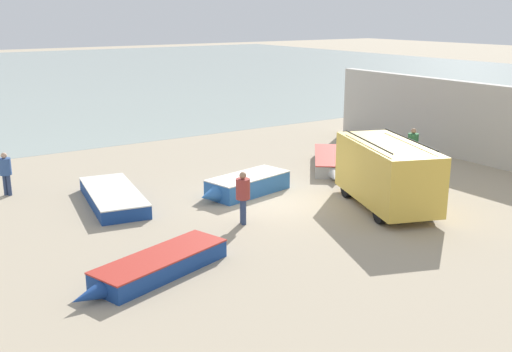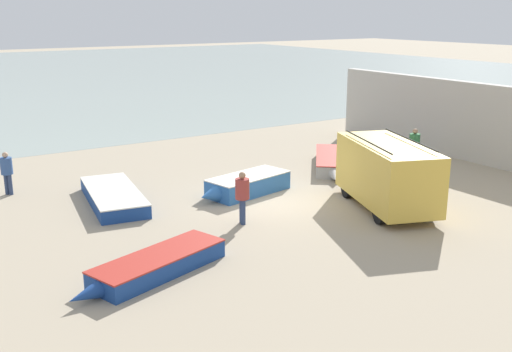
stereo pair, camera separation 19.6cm
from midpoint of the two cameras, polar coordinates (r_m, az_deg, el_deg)
The scene contains 10 objects.
ground_plane at distance 21.43m, azimuth 2.05°, elevation -2.48°, with size 200.00×200.00×0.00m, color tan.
harbor_wall at distance 29.23m, azimuth 19.06°, elevation 5.08°, with size 0.50×15.17×3.54m, color #BCB7AD.
parked_van at distance 20.95m, azimuth 12.59°, elevation 0.29°, with size 3.46×5.12×2.41m.
fishing_rowboat_0 at distance 15.80m, azimuth -9.28°, elevation -8.39°, with size 4.63×2.34×0.50m.
fishing_rowboat_1 at distance 26.25m, azimuth 7.61°, elevation 1.37°, with size 4.00×4.65×0.55m.
fishing_rowboat_2 at distance 21.90m, azimuth -13.23°, elevation -1.82°, with size 2.34×5.53×0.49m.
fishing_rowboat_3 at distance 22.26m, azimuth -0.77°, elevation -0.86°, with size 4.02×2.03×0.69m.
fisherman_0 at distance 23.81m, azimuth -22.44°, elevation 0.59°, with size 0.43×0.43×1.62m.
fisherman_1 at distance 26.73m, azimuth 15.04°, elevation 2.91°, with size 0.46×0.46×1.74m.
fisherman_2 at distance 18.95m, azimuth -1.02°, elevation -1.62°, with size 0.45×0.45×1.72m.
Camera 2 is at (-11.62, -16.77, 6.56)m, focal length 42.00 mm.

